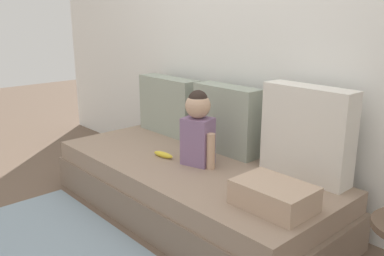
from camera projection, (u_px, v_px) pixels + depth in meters
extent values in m
plane|color=brown|center=(190.00, 212.00, 2.88)|extent=(12.00, 12.00, 0.00)
cube|color=white|center=(251.00, 22.00, 2.91)|extent=(5.32, 0.10, 2.56)
cube|color=#826C5B|center=(190.00, 197.00, 2.85)|extent=(2.12, 0.91, 0.23)
cube|color=gray|center=(190.00, 172.00, 2.80)|extent=(2.06, 0.88, 0.13)
cube|color=#99A393|center=(169.00, 106.00, 3.41)|extent=(0.60, 0.16, 0.47)
cube|color=#99A393|center=(226.00, 119.00, 2.94)|extent=(0.53, 0.16, 0.48)
cube|color=silver|center=(307.00, 133.00, 2.46)|extent=(0.56, 0.16, 0.57)
cube|color=gray|center=(198.00, 141.00, 2.72)|extent=(0.22, 0.19, 0.32)
sphere|color=tan|center=(198.00, 106.00, 2.66)|extent=(0.17, 0.17, 0.17)
sphere|color=#2D231E|center=(198.00, 100.00, 2.65)|extent=(0.13, 0.13, 0.13)
cylinder|color=tan|center=(186.00, 143.00, 2.82)|extent=(0.06, 0.06, 0.24)
cylinder|color=tan|center=(211.00, 151.00, 2.65)|extent=(0.06, 0.06, 0.24)
ellipsoid|color=yellow|center=(163.00, 155.00, 2.88)|extent=(0.17, 0.07, 0.04)
cube|color=tan|center=(274.00, 195.00, 2.13)|extent=(0.40, 0.28, 0.13)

